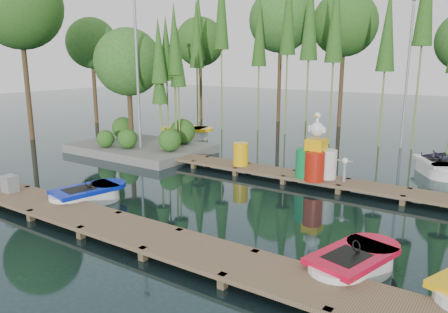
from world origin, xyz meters
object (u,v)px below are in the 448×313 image
Objects in this scene: utility_cabinet at (10,184)px; yellow_barrel at (241,154)px; boat_yellow_far at (187,132)px; drum_cluster at (316,160)px; boat_red at (353,265)px; island at (138,84)px; boat_blue at (87,196)px.

yellow_barrel is (4.11, 7.00, 0.18)m from utility_cabinet.
drum_cluster is (9.71, -4.90, 0.67)m from boat_yellow_far.
boat_red is 1.16× the size of drum_cluster.
island is 8.49m from utility_cabinet.
drum_cluster is (7.26, 6.84, 0.41)m from utility_cabinet.
boat_yellow_far reaches higher than boat_red.
utility_cabinet is at bearing -138.98° from boat_blue.
drum_cluster is at bearing -2.93° from yellow_barrel.
utility_cabinet is (2.44, -11.74, 0.26)m from boat_yellow_far.
boat_red is at bearing 12.74° from boat_blue.
utility_cabinet reaches higher than boat_red.
boat_red is 10.52m from utility_cabinet.
boat_blue is 4.94× the size of utility_cabinet.
drum_cluster is (9.38, -0.95, -2.21)m from island.
island is at bearing 135.07° from boat_blue.
boat_yellow_far is 8.10m from yellow_barrel.
boat_blue is at bearing -164.65° from boat_red.
boat_yellow_far is at bearing 125.72° from boat_blue.
utility_cabinet reaches higher than boat_blue.
boat_red is at bearing -60.31° from drum_cluster.
boat_blue is 0.84× the size of boat_yellow_far.
utility_cabinet is (-10.43, -1.28, 0.33)m from boat_red.
yellow_barrel is at bearing 177.07° from drum_cluster.
boat_yellow_far is (-4.60, 10.55, 0.07)m from boat_blue.
boat_blue is 7.64m from drum_cluster.
drum_cluster is (-3.17, 5.56, 0.74)m from boat_red.
island is 9.68m from drum_cluster.
island reaches higher than yellow_barrel.
boat_yellow_far is at bearing 94.78° from island.
drum_cluster is at bearing -5.80° from island.
boat_blue is at bearing 28.88° from utility_cabinet.
boat_red is 3.01× the size of yellow_barrel.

